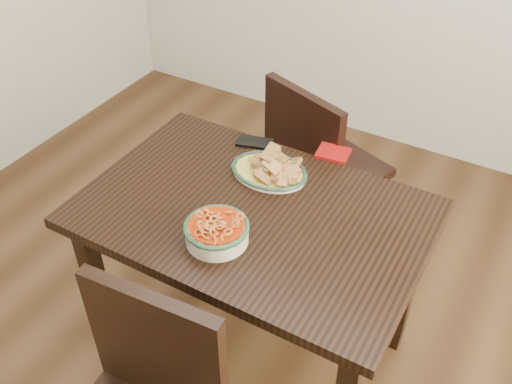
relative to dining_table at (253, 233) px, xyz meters
The scene contains 7 objects.
floor 0.65m from the dining_table, behind, with size 3.50×3.50×0.00m, color #382312.
dining_table is the anchor object (origin of this frame).
chair_far 0.67m from the dining_table, 94.49° to the left, with size 0.54×0.54×0.89m.
fish_plate 0.25m from the dining_table, 103.51° to the left, with size 0.28×0.22×0.11m.
noodle_bowl 0.24m from the dining_table, 97.56° to the right, with size 0.21×0.21×0.08m.
smartphone 0.40m from the dining_table, 119.18° to the left, with size 0.13×0.07×0.01m, color black.
napkin 0.44m from the dining_table, 76.20° to the left, with size 0.12×0.10×0.01m, color maroon.
Camera 1 is at (0.83, -1.21, 1.99)m, focal length 40.00 mm.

